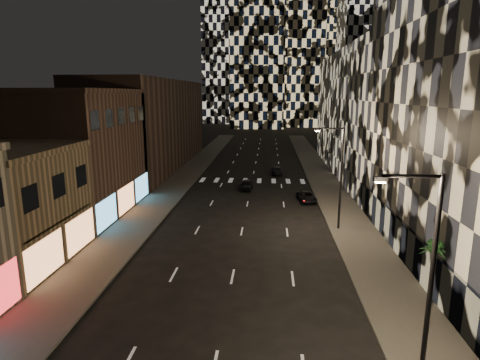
% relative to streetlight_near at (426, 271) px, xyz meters
% --- Properties ---
extents(sidewalk_left, '(4.00, 120.00, 0.15)m').
position_rel_streetlight_near_xyz_m(sidewalk_left, '(-18.35, 40.00, -5.28)').
color(sidewalk_left, '#47443F').
rests_on(sidewalk_left, ground).
extents(sidewalk_right, '(4.00, 120.00, 0.15)m').
position_rel_streetlight_near_xyz_m(sidewalk_right, '(1.65, 40.00, -5.28)').
color(sidewalk_right, '#47443F').
rests_on(sidewalk_right, ground).
extents(curb_left, '(0.20, 120.00, 0.15)m').
position_rel_streetlight_near_xyz_m(curb_left, '(-16.25, 40.00, -5.28)').
color(curb_left, '#4C4C47').
rests_on(curb_left, ground).
extents(curb_right, '(0.20, 120.00, 0.15)m').
position_rel_streetlight_near_xyz_m(curb_right, '(-0.45, 40.00, -5.28)').
color(curb_right, '#4C4C47').
rests_on(curb_right, ground).
extents(retail_brown, '(10.00, 15.00, 12.00)m').
position_rel_streetlight_near_xyz_m(retail_brown, '(-25.35, 23.50, 0.65)').
color(retail_brown, '#4F382C').
rests_on(retail_brown, ground).
extents(retail_filler_left, '(10.00, 40.00, 14.00)m').
position_rel_streetlight_near_xyz_m(retail_filler_left, '(-25.35, 50.00, 1.65)').
color(retail_filler_left, '#4F382C').
rests_on(retail_filler_left, ground).
extents(midrise_base, '(0.60, 25.00, 3.00)m').
position_rel_streetlight_near_xyz_m(midrise_base, '(3.95, 14.50, -3.85)').
color(midrise_base, '#383838').
rests_on(midrise_base, ground).
extents(midrise_filler_right, '(16.00, 40.00, 18.00)m').
position_rel_streetlight_near_xyz_m(midrise_filler_right, '(11.65, 47.00, 3.65)').
color(midrise_filler_right, '#232326').
rests_on(midrise_filler_right, ground).
extents(streetlight_near, '(2.55, 0.25, 9.00)m').
position_rel_streetlight_near_xyz_m(streetlight_near, '(0.00, 0.00, 0.00)').
color(streetlight_near, black).
rests_on(streetlight_near, sidewalk_right).
extents(streetlight_far, '(2.55, 0.25, 9.00)m').
position_rel_streetlight_near_xyz_m(streetlight_far, '(0.00, 20.00, 0.00)').
color(streetlight_far, black).
rests_on(streetlight_far, sidewalk_right).
extents(car_dark_midlane, '(1.73, 3.78, 1.26)m').
position_rel_streetlight_near_xyz_m(car_dark_midlane, '(-8.85, 34.57, -4.72)').
color(car_dark_midlane, black).
rests_on(car_dark_midlane, ground).
extents(car_dark_oncoming, '(1.95, 4.15, 1.17)m').
position_rel_streetlight_near_xyz_m(car_dark_oncoming, '(-4.85, 44.98, -4.77)').
color(car_dark_oncoming, black).
rests_on(car_dark_oncoming, ground).
extents(car_dark_rightlane, '(2.21, 4.10, 1.09)m').
position_rel_streetlight_near_xyz_m(car_dark_rightlane, '(-1.75, 29.45, -4.81)').
color(car_dark_rightlane, black).
rests_on(car_dark_rightlane, ground).
extents(palm_tree, '(2.00, 1.99, 3.92)m').
position_rel_streetlight_near_xyz_m(palm_tree, '(3.15, 6.77, -1.97)').
color(palm_tree, '#47331E').
rests_on(palm_tree, sidewalk_right).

